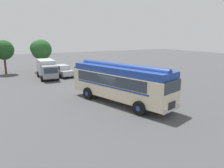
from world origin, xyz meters
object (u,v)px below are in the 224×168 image
at_px(vintage_bus, 121,82).
at_px(car_mid_left, 84,69).
at_px(box_van, 47,68).
at_px(car_near_left, 63,71).

distance_m(vintage_bus, car_mid_left, 14.87).
bearing_deg(vintage_bus, box_van, 101.30).
height_order(vintage_bus, car_near_left, vintage_bus).
xyz_separation_m(car_near_left, car_mid_left, (3.24, -0.33, 0.00)).
height_order(car_mid_left, box_van, box_van).
xyz_separation_m(vintage_bus, box_van, (-2.95, 14.77, -0.53)).
distance_m(car_mid_left, box_van, 5.51).
height_order(car_near_left, box_van, box_van).
bearing_deg(vintage_bus, car_near_left, 92.72).
relative_size(vintage_bus, box_van, 1.77).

